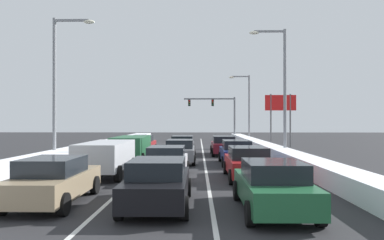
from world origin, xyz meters
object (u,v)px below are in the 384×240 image
(suv_silver_left_lane_second, at_px, (106,155))
(sedan_maroon_right_lane_fourth, at_px, (224,145))
(sedan_white_center_lane_second, at_px, (167,162))
(suv_green_left_lane_third, at_px, (131,146))
(sedan_green_right_lane_nearest, at_px, (273,186))
(street_lamp_right_near, at_px, (280,82))
(street_lamp_right_mid, at_px, (246,102))
(roadside_sign_right, at_px, (281,108))
(street_lamp_left_mid, at_px, (60,78))
(sedan_gray_center_lane_third, at_px, (180,151))
(sedan_tan_left_lane_nearest, at_px, (54,180))
(traffic_light_gantry, at_px, (219,109))
(sedan_charcoal_center_lane_fourth, at_px, (182,145))
(sedan_black_center_lane_nearest, at_px, (158,183))
(sedan_red_left_lane_fourth, at_px, (142,144))
(sedan_navy_right_lane_third, at_px, (236,152))
(sedan_red_right_lane_second, at_px, (248,163))

(suv_silver_left_lane_second, bearing_deg, sedan_maroon_right_lane_fourth, 59.84)
(sedan_white_center_lane_second, xyz_separation_m, suv_green_left_lane_third, (-2.96, 6.88, 0.25))
(sedan_green_right_lane_nearest, xyz_separation_m, sedan_white_center_lane_second, (-3.69, 6.23, 0.00))
(street_lamp_right_near, bearing_deg, street_lamp_right_mid, 89.52)
(roadside_sign_right, bearing_deg, street_lamp_right_mid, 107.42)
(suv_green_left_lane_third, xyz_separation_m, street_lamp_left_mid, (-4.33, -1.20, 4.42))
(sedan_green_right_lane_nearest, relative_size, sedan_white_center_lane_second, 1.00)
(sedan_white_center_lane_second, xyz_separation_m, sedan_gray_center_lane_third, (0.32, 6.21, 0.00))
(sedan_white_center_lane_second, bearing_deg, roadside_sign_right, 63.94)
(sedan_tan_left_lane_nearest, height_order, traffic_light_gantry, traffic_light_gantry)
(sedan_green_right_lane_nearest, relative_size, sedan_charcoal_center_lane_fourth, 1.00)
(sedan_white_center_lane_second, bearing_deg, sedan_tan_left_lane_nearest, -121.49)
(sedan_white_center_lane_second, bearing_deg, sedan_charcoal_center_lane_fourth, 88.99)
(sedan_black_center_lane_nearest, xyz_separation_m, sedan_charcoal_center_lane_fourth, (-0.01, 17.81, 0.00))
(sedan_white_center_lane_second, relative_size, street_lamp_right_mid, 0.53)
(sedan_green_right_lane_nearest, bearing_deg, suv_green_left_lane_third, 116.88)
(sedan_gray_center_lane_third, relative_size, sedan_red_left_lane_fourth, 1.00)
(street_lamp_right_mid, bearing_deg, street_lamp_right_near, -90.48)
(sedan_charcoal_center_lane_fourth, distance_m, street_lamp_left_mid, 10.92)
(sedan_charcoal_center_lane_fourth, distance_m, sedan_tan_left_lane_nearest, 17.72)
(sedan_gray_center_lane_third, distance_m, street_lamp_right_mid, 23.66)
(roadside_sign_right, bearing_deg, sedan_tan_left_lane_nearest, -117.22)
(sedan_navy_right_lane_third, height_order, sedan_maroon_right_lane_fourth, same)
(sedan_navy_right_lane_third, xyz_separation_m, street_lamp_right_mid, (3.69, 22.85, 4.27))
(suv_green_left_lane_third, distance_m, sedan_red_left_lane_fourth, 6.49)
(sedan_charcoal_center_lane_fourth, height_order, street_lamp_right_mid, street_lamp_right_mid)
(sedan_navy_right_lane_third, xyz_separation_m, sedan_white_center_lane_second, (-3.84, -5.49, 0.00))
(traffic_light_gantry, bearing_deg, sedan_tan_left_lane_nearest, -100.67)
(street_lamp_right_mid, bearing_deg, sedan_white_center_lane_second, -104.87)
(traffic_light_gantry, bearing_deg, sedan_red_left_lane_fourth, -109.07)
(sedan_navy_right_lane_third, relative_size, suv_green_left_lane_third, 0.92)
(sedan_charcoal_center_lane_fourth, bearing_deg, street_lamp_right_near, -23.80)
(sedan_tan_left_lane_nearest, bearing_deg, sedan_navy_right_lane_third, 56.70)
(sedan_maroon_right_lane_fourth, xyz_separation_m, sedan_tan_left_lane_nearest, (-6.74, -17.08, 0.00))
(sedan_charcoal_center_lane_fourth, bearing_deg, roadside_sign_right, 40.47)
(sedan_red_right_lane_second, height_order, sedan_black_center_lane_nearest, same)
(suv_green_left_lane_third, bearing_deg, street_lamp_right_near, 11.29)
(sedan_green_right_lane_nearest, distance_m, suv_silver_left_lane_second, 9.56)
(suv_green_left_lane_third, distance_m, street_lamp_left_mid, 6.31)
(sedan_gray_center_lane_third, height_order, street_lamp_left_mid, street_lamp_left_mid)
(sedan_charcoal_center_lane_fourth, xyz_separation_m, roadside_sign_right, (9.79, 8.35, 3.25))
(sedan_navy_right_lane_third, distance_m, street_lamp_left_mid, 12.08)
(sedan_maroon_right_lane_fourth, bearing_deg, sedan_black_center_lane_nearest, -100.62)
(sedan_red_right_lane_second, height_order, street_lamp_left_mid, street_lamp_left_mid)
(traffic_light_gantry, bearing_deg, sedan_maroon_right_lane_fourth, -92.33)
(traffic_light_gantry, bearing_deg, street_lamp_right_mid, -67.17)
(sedan_tan_left_lane_nearest, bearing_deg, roadside_sign_right, 62.78)
(street_lamp_right_mid, relative_size, roadside_sign_right, 1.54)
(sedan_white_center_lane_second, bearing_deg, suv_silver_left_lane_second, 168.96)
(street_lamp_right_near, distance_m, street_lamp_left_mid, 15.01)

